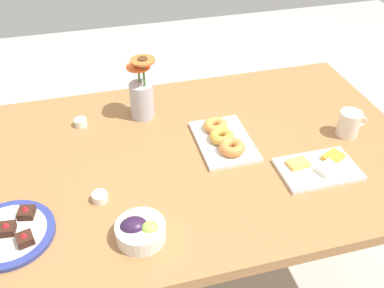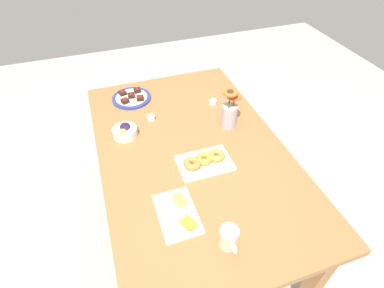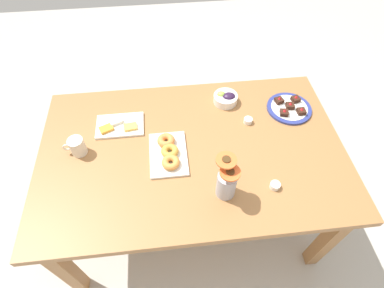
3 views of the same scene
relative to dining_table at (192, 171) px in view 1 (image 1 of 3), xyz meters
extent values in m
plane|color=#B7B2A8|center=(0.00, 0.00, -0.65)|extent=(6.00, 6.00, 0.00)
cube|color=#9E6B3D|center=(0.00, 0.00, 0.07)|extent=(1.60, 1.00, 0.04)
cube|color=#9E6B3D|center=(-0.72, 0.42, -0.30)|extent=(0.07, 0.07, 0.70)
cube|color=#9E6B3D|center=(0.72, 0.42, -0.30)|extent=(0.07, 0.07, 0.70)
cylinder|color=silver|center=(0.58, -0.04, 0.13)|extent=(0.08, 0.08, 0.10)
cylinder|color=brown|center=(0.58, -0.04, 0.18)|extent=(0.07, 0.07, 0.00)
torus|color=silver|center=(0.63, -0.04, 0.13)|extent=(0.05, 0.01, 0.05)
cylinder|color=white|center=(-0.24, -0.33, 0.11)|extent=(0.14, 0.14, 0.05)
ellipsoid|color=#2D1938|center=(-0.25, -0.32, 0.13)|extent=(0.08, 0.06, 0.04)
ellipsoid|color=#9EC14C|center=(-0.21, -0.34, 0.13)|extent=(0.05, 0.04, 0.04)
cube|color=white|center=(0.38, -0.20, 0.09)|extent=(0.26, 0.17, 0.01)
cube|color=#EFB74C|center=(0.32, -0.17, 0.11)|extent=(0.08, 0.06, 0.01)
cube|color=white|center=(0.40, -0.22, 0.11)|extent=(0.08, 0.07, 0.02)
cube|color=orange|center=(0.45, -0.17, 0.11)|extent=(0.08, 0.07, 0.02)
cube|color=white|center=(0.13, 0.03, 0.09)|extent=(0.19, 0.28, 0.01)
torus|color=orange|center=(0.13, -0.04, 0.12)|extent=(0.12, 0.12, 0.04)
torus|color=gold|center=(0.12, 0.03, 0.12)|extent=(0.12, 0.12, 0.03)
torus|color=#D88C40|center=(0.12, 0.10, 0.12)|extent=(0.12, 0.12, 0.03)
cylinder|color=white|center=(-0.37, 0.27, 0.10)|extent=(0.05, 0.05, 0.03)
cylinder|color=#C68923|center=(-0.37, 0.27, 0.11)|extent=(0.04, 0.04, 0.01)
cylinder|color=white|center=(-0.33, -0.15, 0.10)|extent=(0.05, 0.05, 0.03)
cylinder|color=maroon|center=(-0.33, -0.15, 0.11)|extent=(0.04, 0.04, 0.01)
cylinder|color=navy|center=(-0.59, -0.23, 0.09)|extent=(0.26, 0.26, 0.01)
cylinder|color=white|center=(-0.59, -0.23, 0.09)|extent=(0.21, 0.21, 0.01)
cube|color=#381E14|center=(-0.54, -0.18, 0.11)|extent=(0.05, 0.05, 0.02)
cone|color=red|center=(-0.54, -0.18, 0.13)|extent=(0.02, 0.02, 0.01)
cube|color=#381E14|center=(-0.54, -0.28, 0.11)|extent=(0.05, 0.05, 0.02)
cone|color=red|center=(-0.54, -0.28, 0.13)|extent=(0.02, 0.02, 0.01)
cube|color=#381E14|center=(-0.59, -0.23, 0.11)|extent=(0.05, 0.05, 0.02)
cone|color=red|center=(-0.59, -0.23, 0.13)|extent=(0.02, 0.02, 0.01)
cylinder|color=#B2B2BC|center=(-0.13, 0.27, 0.16)|extent=(0.09, 0.09, 0.14)
cylinder|color=#3D702D|center=(-0.11, 0.26, 0.28)|extent=(0.01, 0.01, 0.10)
cylinder|color=orange|center=(-0.11, 0.26, 0.33)|extent=(0.09, 0.09, 0.01)
cylinder|color=#472D14|center=(-0.11, 0.26, 0.34)|extent=(0.04, 0.04, 0.01)
cylinder|color=#3D702D|center=(-0.13, 0.29, 0.26)|extent=(0.01, 0.01, 0.06)
cylinder|color=orange|center=(-0.13, 0.29, 0.29)|extent=(0.09, 0.09, 0.01)
cylinder|color=#472D14|center=(-0.13, 0.29, 0.30)|extent=(0.04, 0.04, 0.01)
camera|label=1|loc=(-0.30, -1.12, 1.03)|focal=40.00mm
camera|label=2|loc=(1.13, -0.39, 1.23)|focal=28.00mm
camera|label=3|loc=(0.10, 0.94, 1.34)|focal=28.00mm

